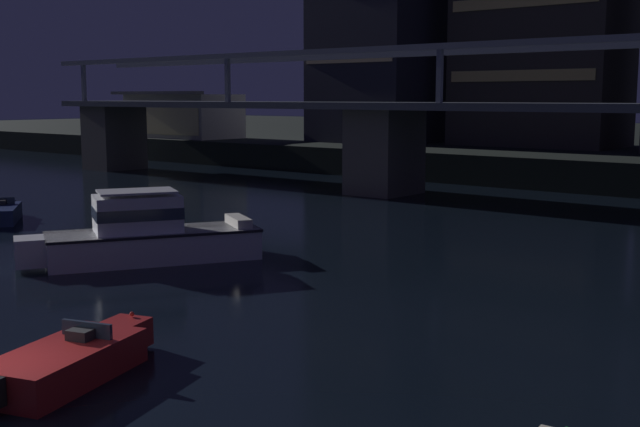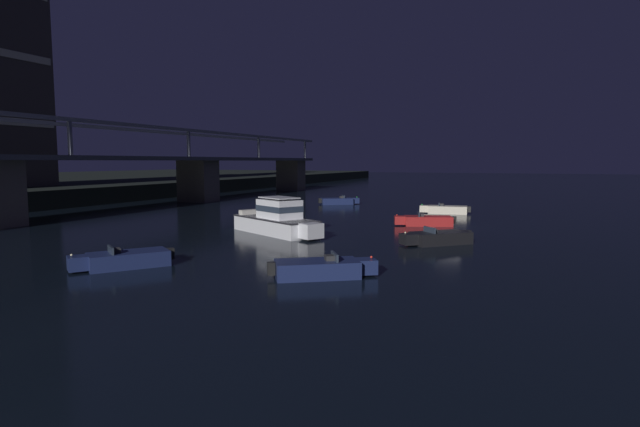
% 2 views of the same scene
% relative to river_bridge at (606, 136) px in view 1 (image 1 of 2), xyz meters
% --- Properties ---
extents(river_bridge, '(93.02, 6.40, 9.38)m').
position_rel_river_bridge_xyz_m(river_bridge, '(0.00, 0.00, 0.00)').
color(river_bridge, '#605B51').
rests_on(river_bridge, ground).
extents(waterfront_pavilion, '(12.40, 7.40, 4.70)m').
position_rel_river_bridge_xyz_m(waterfront_pavilion, '(-48.03, 11.91, 0.17)').
color(waterfront_pavilion, '#B2AD9E').
rests_on(waterfront_pavilion, far_riverbank).
extents(cabin_cruiser_near_left, '(6.32, 8.96, 2.79)m').
position_rel_river_bridge_xyz_m(cabin_cruiser_near_left, '(-9.06, -23.96, -3.22)').
color(cabin_cruiser_near_left, silver).
rests_on(cabin_cruiser_near_left, ground).
extents(speedboat_near_right, '(4.70, 3.98, 1.16)m').
position_rel_river_bridge_xyz_m(speedboat_near_right, '(-23.03, -22.25, -3.86)').
color(speedboat_near_right, '#19234C').
rests_on(speedboat_near_right, ground).
extents(speedboat_far_left, '(2.93, 5.14, 1.16)m').
position_rel_river_bridge_xyz_m(speedboat_far_left, '(0.13, -33.39, -3.86)').
color(speedboat_far_left, maroon).
rests_on(speedboat_far_left, ground).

